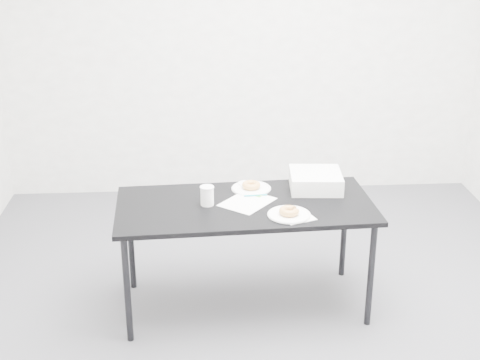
{
  "coord_description": "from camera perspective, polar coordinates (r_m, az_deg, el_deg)",
  "views": [
    {
      "loc": [
        -0.38,
        -3.49,
        2.26
      ],
      "look_at": [
        -0.15,
        0.02,
        0.87
      ],
      "focal_mm": 50.0,
      "sensor_mm": 36.0,
      "label": 1
    }
  ],
  "objects": [
    {
      "name": "floor",
      "position": [
        4.18,
        2.09,
        -11.2
      ],
      "size": [
        4.0,
        4.0,
        0.0
      ],
      "primitive_type": "plane",
      "color": "#4F4E53",
      "rests_on": "ground"
    },
    {
      "name": "plate_near",
      "position": [
        3.78,
        4.21,
        -2.97
      ],
      "size": [
        0.24,
        0.24,
        0.01
      ],
      "primitive_type": "cylinder",
      "color": "white",
      "rests_on": "napkin"
    },
    {
      "name": "logo_patch",
      "position": [
        4.04,
        1.59,
        -1.29
      ],
      "size": [
        0.07,
        0.07,
        0.0
      ],
      "primitive_type": "cube",
      "rotation": [
        0.0,
        0.0,
        -0.68
      ],
      "color": "green",
      "rests_on": "scorecard"
    },
    {
      "name": "plate_far",
      "position": [
        4.14,
        0.96,
        -0.73
      ],
      "size": [
        0.24,
        0.24,
        0.01
      ],
      "primitive_type": "cylinder",
      "color": "white",
      "rests_on": "table"
    },
    {
      "name": "coffee_cup",
      "position": [
        3.89,
        -2.82,
        -1.34
      ],
      "size": [
        0.08,
        0.08,
        0.12
      ],
      "primitive_type": "cylinder",
      "color": "white",
      "rests_on": "table"
    },
    {
      "name": "napkin",
      "position": [
        3.77,
        4.86,
        -3.13
      ],
      "size": [
        0.22,
        0.22,
        0.0
      ],
      "primitive_type": "cube",
      "rotation": [
        0.0,
        0.0,
        0.37
      ],
      "color": "white",
      "rests_on": "table"
    },
    {
      "name": "wall_back",
      "position": [
        5.58,
        0.2,
        12.2
      ],
      "size": [
        4.0,
        0.02,
        2.7
      ],
      "primitive_type": "cube",
      "color": "white",
      "rests_on": "floor"
    },
    {
      "name": "donut_far",
      "position": [
        4.13,
        0.96,
        -0.44
      ],
      "size": [
        0.15,
        0.15,
        0.04
      ],
      "primitive_type": "torus",
      "rotation": [
        0.0,
        0.0,
        0.39
      ],
      "color": "#C8873F",
      "rests_on": "plate_far"
    },
    {
      "name": "table",
      "position": [
        3.95,
        0.44,
        -2.73
      ],
      "size": [
        1.54,
        0.78,
        0.69
      ],
      "rotation": [
        0.0,
        0.0,
        0.05
      ],
      "color": "black",
      "rests_on": "floor"
    },
    {
      "name": "pen",
      "position": [
        4.03,
        1.33,
        -1.32
      ],
      "size": [
        0.14,
        0.02,
        0.01
      ],
      "primitive_type": "cylinder",
      "rotation": [
        0.0,
        1.57,
        0.07
      ],
      "color": "#0E8B9D",
      "rests_on": "scorecard"
    },
    {
      "name": "cup_lid",
      "position": [
        4.2,
        0.42,
        -0.31
      ],
      "size": [
        0.09,
        0.09,
        0.01
      ],
      "primitive_type": "cylinder",
      "color": "white",
      "rests_on": "table"
    },
    {
      "name": "donut_near",
      "position": [
        3.77,
        4.22,
        -2.66
      ],
      "size": [
        0.14,
        0.14,
        0.04
      ],
      "primitive_type": "torus",
      "rotation": [
        0.0,
        0.0,
        0.23
      ],
      "color": "#C8873F",
      "rests_on": "plate_near"
    },
    {
      "name": "scorecard",
      "position": [
        3.95,
        0.63,
        -1.88
      ],
      "size": [
        0.37,
        0.38,
        0.0
      ],
      "primitive_type": "cube",
      "rotation": [
        0.0,
        0.0,
        -0.68
      ],
      "color": "white",
      "rests_on": "table"
    },
    {
      "name": "bakery_box",
      "position": [
        4.16,
        6.46,
        -0.04
      ],
      "size": [
        0.33,
        0.33,
        0.1
      ],
      "primitive_type": "cube",
      "rotation": [
        0.0,
        0.0,
        -0.07
      ],
      "color": "silver",
      "rests_on": "table"
    }
  ]
}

